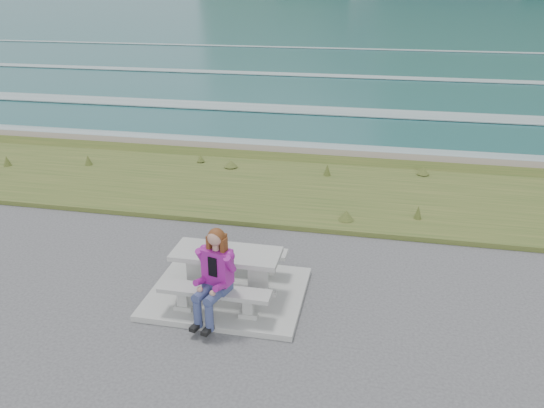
% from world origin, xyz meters
% --- Properties ---
extents(concrete_slab, '(2.60, 2.10, 0.10)m').
position_xyz_m(concrete_slab, '(0.00, 0.00, 0.05)').
color(concrete_slab, '#ACADA8').
rests_on(concrete_slab, ground).
extents(picnic_table, '(1.80, 0.75, 0.75)m').
position_xyz_m(picnic_table, '(0.00, 0.00, 0.68)').
color(picnic_table, '#ACADA8').
rests_on(picnic_table, concrete_slab).
extents(bench_landward, '(1.80, 0.35, 0.45)m').
position_xyz_m(bench_landward, '(0.00, -0.70, 0.45)').
color(bench_landward, '#ACADA8').
rests_on(bench_landward, concrete_slab).
extents(bench_seaward, '(1.80, 0.35, 0.45)m').
position_xyz_m(bench_seaward, '(0.00, 0.70, 0.45)').
color(bench_seaward, '#ACADA8').
rests_on(bench_seaward, concrete_slab).
extents(grass_verge, '(160.00, 4.50, 0.22)m').
position_xyz_m(grass_verge, '(0.00, 5.00, 0.00)').
color(grass_verge, '#34501E').
rests_on(grass_verge, ground).
extents(shore_drop, '(160.00, 0.80, 2.20)m').
position_xyz_m(shore_drop, '(0.00, 7.90, 0.00)').
color(shore_drop, '#615A49').
rests_on(shore_drop, ground).
extents(ocean, '(1600.00, 1600.00, 0.09)m').
position_xyz_m(ocean, '(0.00, 25.09, -1.74)').
color(ocean, '#225C60').
rests_on(ocean, ground).
extents(seated_woman, '(0.61, 0.84, 1.50)m').
position_xyz_m(seated_woman, '(0.02, -0.84, 0.65)').
color(seated_woman, navy).
rests_on(seated_woman, concrete_slab).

